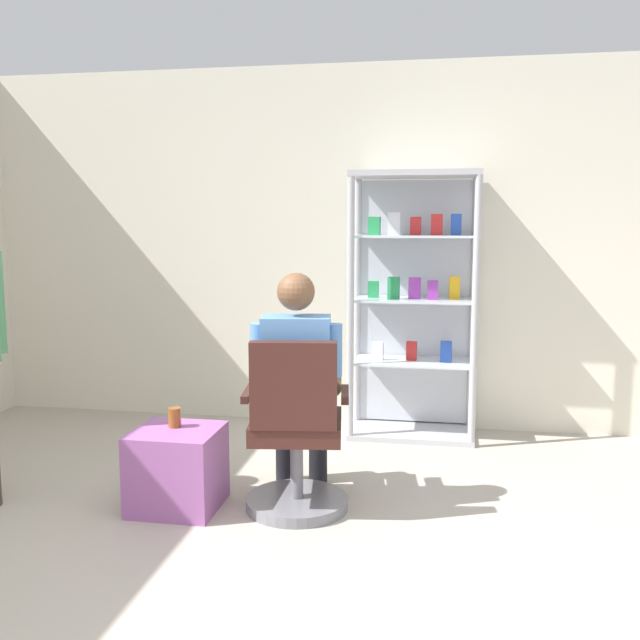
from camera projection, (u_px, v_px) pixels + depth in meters
name	position (u px, v px, depth m)	size (l,w,h in m)	color
back_wall	(363.00, 249.00, 5.34)	(6.00, 0.10, 2.70)	silver
display_cabinet_main	(414.00, 303.00, 5.09)	(0.90, 0.45, 1.90)	#B7B7BC
office_chair	(296.00, 441.00, 3.75)	(0.60, 0.56, 0.96)	slate
seated_shopkeeper	(298.00, 376.00, 3.87)	(0.53, 0.60, 1.29)	black
storage_crate	(177.00, 469.00, 3.84)	(0.46, 0.43, 0.44)	#9E599E
tea_glass	(175.00, 417.00, 3.85)	(0.07, 0.07, 0.11)	brown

